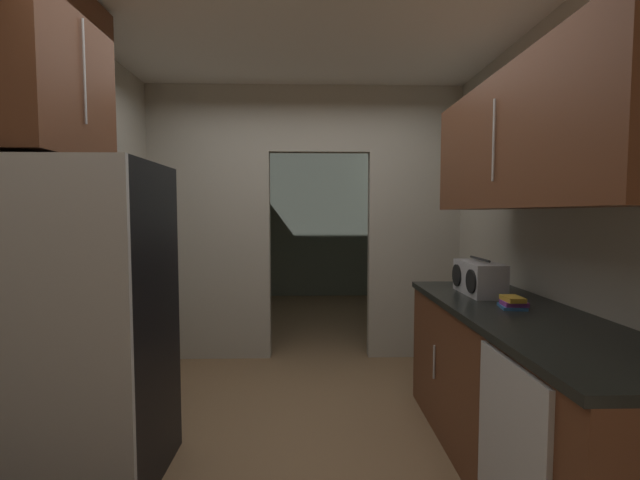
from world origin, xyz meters
name	(u,v)px	position (x,y,z in m)	size (l,w,h in m)	color
ground	(304,443)	(0.00, 0.00, 0.00)	(20.00, 20.00, 0.00)	brown
kitchen_overhead_slab	(304,33)	(0.00, 0.49, 2.70)	(3.45, 7.26, 0.06)	silver
kitchen_partition	(301,213)	(-0.04, 1.63, 1.44)	(3.05, 0.12, 2.67)	#ADA899
adjoining_room_shell	(307,220)	(0.00, 3.74, 1.34)	(3.05, 3.24, 2.67)	gray
kitchen_flank_right	(609,234)	(1.57, -0.43, 1.34)	(0.10, 4.13, 2.67)	#ADA899
refrigerator	(91,324)	(-1.12, -0.33, 0.85)	(0.71, 0.73, 1.70)	black
lower_cabinet_run	(520,395)	(1.18, -0.35, 0.46)	(0.69, 2.06, 0.91)	brown
dishwasher	(509,464)	(0.84, -0.93, 0.42)	(0.02, 0.56, 0.85)	#B7BABC
upper_cabinet_counterside	(528,140)	(1.18, -0.35, 1.82)	(0.36, 1.86, 0.71)	brown
upper_cabinet_fridgeside	(50,71)	(-1.34, -0.23, 2.19)	(0.36, 0.78, 0.92)	brown
boombox	(479,278)	(1.15, 0.16, 1.02)	(0.21, 0.43, 0.24)	#B2B2B7
book_stack	(513,303)	(1.17, -0.26, 0.94)	(0.15, 0.17, 0.07)	#2D609E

